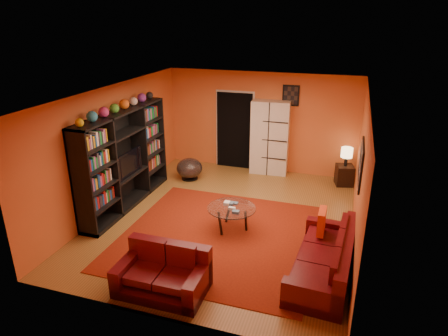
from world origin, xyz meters
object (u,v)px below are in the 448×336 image
(table_lamp, at_px, (347,153))
(storage_cabinet, at_px, (270,138))
(tv, at_px, (126,163))
(sofa, at_px, (328,260))
(side_table, at_px, (344,175))
(coffee_table, at_px, (232,210))
(bowl_chair, at_px, (189,168))
(entertainment_unit, at_px, (125,159))
(loveseat, at_px, (164,272))

(table_lamp, bearing_deg, storage_cabinet, 173.31)
(tv, height_order, table_lamp, tv)
(tv, distance_m, storage_cabinet, 3.81)
(sofa, relative_size, side_table, 4.34)
(storage_cabinet, bearing_deg, coffee_table, -94.68)
(bowl_chair, xyz_separation_m, table_lamp, (3.76, 0.84, 0.53))
(entertainment_unit, xyz_separation_m, tv, (0.05, -0.06, -0.06))
(entertainment_unit, relative_size, sofa, 1.38)
(entertainment_unit, height_order, bowl_chair, entertainment_unit)
(coffee_table, relative_size, storage_cabinet, 0.49)
(loveseat, distance_m, storage_cabinet, 5.29)
(coffee_table, xyz_separation_m, side_table, (2.00, 2.97, -0.18))
(tv, bearing_deg, table_lamp, -59.50)
(entertainment_unit, relative_size, bowl_chair, 4.55)
(sofa, height_order, table_lamp, table_lamp)
(table_lamp, bearing_deg, sofa, -91.51)
(tv, xyz_separation_m, table_lamp, (4.46, 2.63, -0.16))
(coffee_table, bearing_deg, storage_cabinet, 88.93)
(entertainment_unit, distance_m, loveseat, 3.27)
(entertainment_unit, bearing_deg, sofa, -16.64)
(storage_cabinet, xyz_separation_m, table_lamp, (1.94, -0.23, -0.14))
(entertainment_unit, xyz_separation_m, storage_cabinet, (2.58, 2.80, -0.09))
(sofa, bearing_deg, side_table, 91.90)
(entertainment_unit, relative_size, coffee_table, 3.20)
(bowl_chair, bearing_deg, table_lamp, 12.53)
(storage_cabinet, distance_m, side_table, 2.08)
(entertainment_unit, height_order, coffee_table, entertainment_unit)
(sofa, distance_m, coffee_table, 2.11)
(bowl_chair, height_order, table_lamp, table_lamp)
(storage_cabinet, xyz_separation_m, side_table, (1.94, -0.23, -0.71))
(loveseat, bearing_deg, tv, 40.17)
(tv, height_order, coffee_table, tv)
(entertainment_unit, height_order, tv, entertainment_unit)
(coffee_table, bearing_deg, bowl_chair, 129.64)
(entertainment_unit, height_order, loveseat, entertainment_unit)
(storage_cabinet, bearing_deg, side_table, -10.30)
(entertainment_unit, bearing_deg, side_table, 29.68)
(sofa, xyz_separation_m, table_lamp, (0.10, 3.89, 0.54))
(coffee_table, bearing_deg, loveseat, -102.60)
(coffee_table, xyz_separation_m, storage_cabinet, (0.06, 3.19, 0.53))
(coffee_table, bearing_deg, table_lamp, 56.04)
(coffee_table, xyz_separation_m, bowl_chair, (-1.76, 2.13, -0.14))
(loveseat, bearing_deg, coffee_table, -12.80)
(sofa, height_order, loveseat, same)
(tv, relative_size, coffee_table, 0.98)
(bowl_chair, bearing_deg, entertainment_unit, -113.42)
(side_table, bearing_deg, sofa, -91.51)
(coffee_table, relative_size, side_table, 1.88)
(loveseat, bearing_deg, sofa, -65.01)
(tv, distance_m, loveseat, 3.18)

